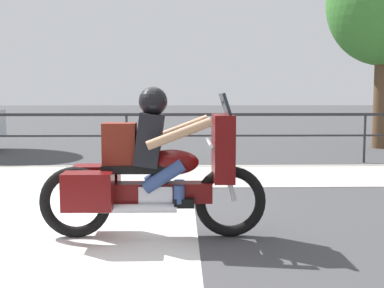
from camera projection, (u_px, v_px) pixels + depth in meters
The scene contains 5 objects.
ground_plane at pixel (76, 227), 5.32m from camera, with size 120.00×120.00×0.00m, color #424244.
sidewalk_band at pixel (117, 175), 8.70m from camera, with size 44.00×2.40×0.01m, color #B7B2A8.
crosswalk_band at pixel (42, 232), 5.11m from camera, with size 3.31×6.00×0.01m, color silver.
fence_railing at pixel (127, 124), 10.18m from camera, with size 36.00×0.05×1.07m.
motorcycle at pixel (152, 171), 4.89m from camera, with size 2.32×0.76×1.54m.
Camera 1 is at (1.17, -5.22, 1.46)m, focal length 45.00 mm.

